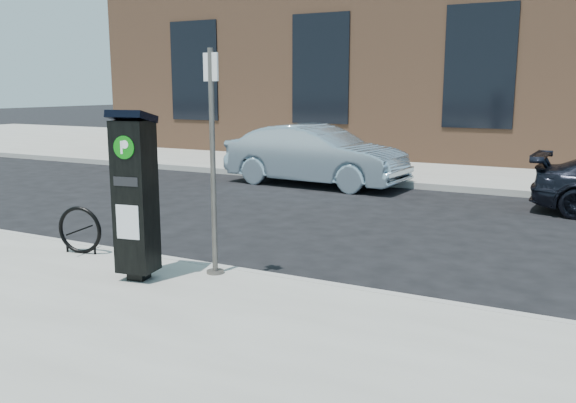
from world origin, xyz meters
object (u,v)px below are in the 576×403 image
Objects in this scene: parking_kiosk at (135,194)px; car_silver at (316,155)px; sign_pole at (213,165)px; bike_rack at (80,230)px.

parking_kiosk is 0.44× the size of car_silver.
sign_pole is 2.41m from bike_rack.
sign_pole reaches higher than car_silver.
parking_kiosk is at bearing -123.72° from sign_pole.
parking_kiosk is 0.74× the size of sign_pole.
sign_pole is at bearing -9.27° from bike_rack.
bike_rack is at bearing 151.24° from parking_kiosk.
parking_kiosk reaches higher than bike_rack.
car_silver is (-0.06, 7.80, 0.28)m from bike_rack.
parking_kiosk is 0.97m from sign_pole.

